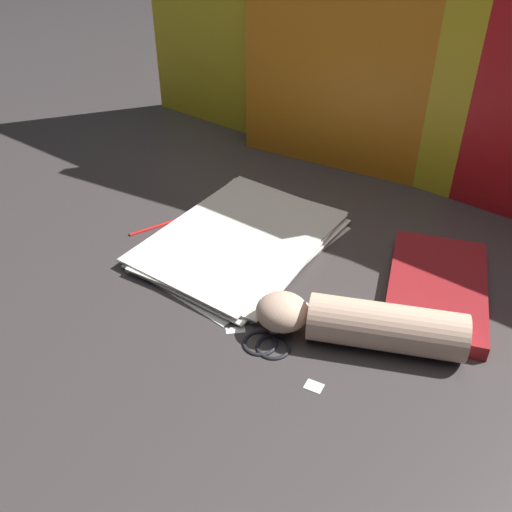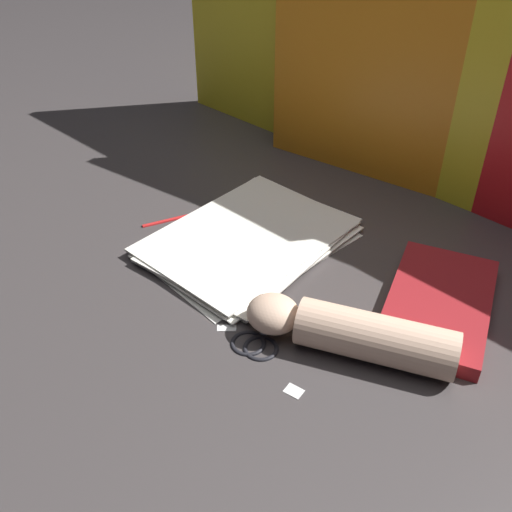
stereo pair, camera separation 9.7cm
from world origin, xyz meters
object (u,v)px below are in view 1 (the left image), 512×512
Objects in this scene: paper_stack at (241,240)px; book_closed at (437,289)px; hand_forearm at (363,324)px; scissors at (271,335)px.

paper_stack is 1.28× the size of book_closed.
hand_forearm is at bearing -106.62° from book_closed.
scissors is at bearing -124.07° from book_closed.
paper_stack is 0.25m from scissors.
hand_forearm reaches higher than paper_stack.
scissors is 0.48× the size of hand_forearm.
paper_stack is 1.24× the size of hand_forearm.
hand_forearm is (-0.05, -0.17, 0.02)m from book_closed.
book_closed is (0.35, 0.08, 0.00)m from paper_stack.
hand_forearm is (0.30, -0.09, 0.03)m from paper_stack.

